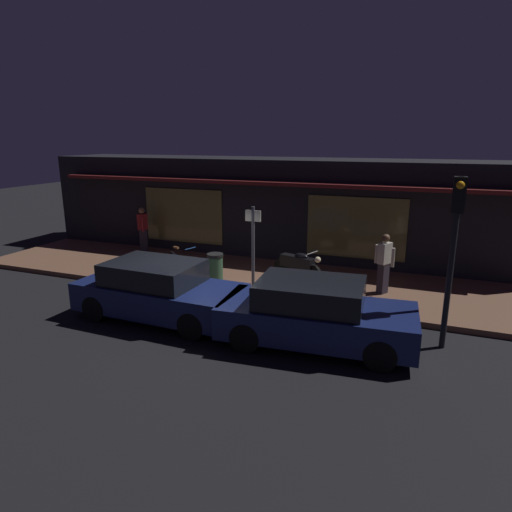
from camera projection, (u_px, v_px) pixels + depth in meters
name	position (u px, v px, depth m)	size (l,w,h in m)	color
ground_plane	(196.00, 311.00, 11.54)	(60.00, 60.00, 0.00)	black
sidewalk_slab	(241.00, 276.00, 14.22)	(18.00, 4.00, 0.15)	brown
storefront_building	(276.00, 207.00, 16.82)	(18.00, 3.30, 3.60)	black
motorcycle	(298.00, 265.00, 13.37)	(1.64, 0.77, 0.97)	black
bicycle_parked	(182.00, 263.00, 14.09)	(1.59, 0.62, 0.91)	black
person_photographer	(143.00, 229.00, 16.80)	(0.45, 0.53, 1.67)	#28232D
person_bystander	(384.00, 262.00, 12.22)	(0.58, 0.44, 1.67)	#28232D
sign_post	(253.00, 245.00, 12.18)	(0.44, 0.09, 2.40)	#47474C
trash_bin	(215.00, 269.00, 13.05)	(0.48, 0.48, 0.93)	#2D4C33
traffic_light_pole	(455.00, 234.00, 8.90)	(0.24, 0.33, 3.60)	black
parked_car_near	(158.00, 291.00, 10.95)	(4.15, 1.87, 1.42)	black
parked_car_far	(315.00, 314.00, 9.52)	(4.23, 2.08, 1.42)	black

